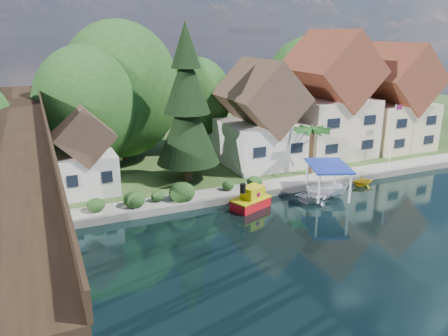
{
  "coord_description": "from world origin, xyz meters",
  "views": [
    {
      "loc": [
        -14.51,
        -23.85,
        14.13
      ],
      "look_at": [
        -1.47,
        6.0,
        3.9
      ],
      "focal_mm": 35.0,
      "sensor_mm": 36.0,
      "label": 1
    }
  ],
  "objects_px": {
    "house_center": "(328,103)",
    "shed": "(85,155)",
    "boat_yellow": "(363,180)",
    "tugboat": "(251,200)",
    "house_right": "(392,104)",
    "palm_tree": "(312,131)",
    "flagpole": "(394,127)",
    "trestle_bridge": "(18,177)",
    "boat_white_a": "(320,193)",
    "boat_canopy": "(327,184)",
    "conifer": "(187,107)",
    "house_left": "(260,121)"
  },
  "relations": [
    {
      "from": "boat_white_a",
      "to": "boat_canopy",
      "type": "relative_size",
      "value": 0.79
    },
    {
      "from": "house_left",
      "to": "house_right",
      "type": "height_order",
      "value": "house_right"
    },
    {
      "from": "house_center",
      "to": "tugboat",
      "type": "height_order",
      "value": "house_center"
    },
    {
      "from": "trestle_bridge",
      "to": "boat_white_a",
      "type": "bearing_deg",
      "value": 1.74
    },
    {
      "from": "house_right",
      "to": "house_center",
      "type": "bearing_deg",
      "value": 176.82
    },
    {
      "from": "boat_canopy",
      "to": "house_left",
      "type": "bearing_deg",
      "value": 97.49
    },
    {
      "from": "palm_tree",
      "to": "flagpole",
      "type": "height_order",
      "value": "flagpole"
    },
    {
      "from": "palm_tree",
      "to": "boat_canopy",
      "type": "relative_size",
      "value": 0.9
    },
    {
      "from": "house_left",
      "to": "shed",
      "type": "height_order",
      "value": "house_left"
    },
    {
      "from": "house_center",
      "to": "boat_yellow",
      "type": "xyz_separation_m",
      "value": [
        -2.59,
        -9.6,
        -5.83
      ]
    },
    {
      "from": "shed",
      "to": "boat_yellow",
      "type": "height_order",
      "value": "shed"
    },
    {
      "from": "flagpole",
      "to": "tugboat",
      "type": "height_order",
      "value": "flagpole"
    },
    {
      "from": "boat_canopy",
      "to": "conifer",
      "type": "bearing_deg",
      "value": 141.37
    },
    {
      "from": "trestle_bridge",
      "to": "house_right",
      "type": "distance_m",
      "value": 42.41
    },
    {
      "from": "trestle_bridge",
      "to": "tugboat",
      "type": "relative_size",
      "value": 11.69
    },
    {
      "from": "trestle_bridge",
      "to": "conifer",
      "type": "bearing_deg",
      "value": 31.12
    },
    {
      "from": "trestle_bridge",
      "to": "tugboat",
      "type": "distance_m",
      "value": 17.76
    },
    {
      "from": "house_center",
      "to": "house_right",
      "type": "height_order",
      "value": "house_center"
    },
    {
      "from": "house_left",
      "to": "boat_yellow",
      "type": "height_order",
      "value": "house_left"
    },
    {
      "from": "palm_tree",
      "to": "tugboat",
      "type": "bearing_deg",
      "value": -153.5
    },
    {
      "from": "house_left",
      "to": "conifer",
      "type": "distance_m",
      "value": 9.33
    },
    {
      "from": "house_right",
      "to": "flagpole",
      "type": "distance_m",
      "value": 7.05
    },
    {
      "from": "shed",
      "to": "flagpole",
      "type": "height_order",
      "value": "shed"
    },
    {
      "from": "palm_tree",
      "to": "house_right",
      "type": "bearing_deg",
      "value": 19.44
    },
    {
      "from": "shed",
      "to": "house_right",
      "type": "bearing_deg",
      "value": 2.39
    },
    {
      "from": "trestle_bridge",
      "to": "shed",
      "type": "height_order",
      "value": "trestle_bridge"
    },
    {
      "from": "boat_yellow",
      "to": "house_right",
      "type": "bearing_deg",
      "value": -42.78
    },
    {
      "from": "boat_yellow",
      "to": "tugboat",
      "type": "bearing_deg",
      "value": 101.92
    },
    {
      "from": "tugboat",
      "to": "shed",
      "type": "bearing_deg",
      "value": 145.87
    },
    {
      "from": "tugboat",
      "to": "house_center",
      "type": "bearing_deg",
      "value": 34.46
    },
    {
      "from": "house_center",
      "to": "flagpole",
      "type": "height_order",
      "value": "house_center"
    },
    {
      "from": "trestle_bridge",
      "to": "house_right",
      "type": "height_order",
      "value": "house_right"
    },
    {
      "from": "shed",
      "to": "boat_white_a",
      "type": "height_order",
      "value": "shed"
    },
    {
      "from": "tugboat",
      "to": "boat_white_a",
      "type": "distance_m",
      "value": 6.63
    },
    {
      "from": "house_center",
      "to": "shed",
      "type": "relative_size",
      "value": 1.77
    },
    {
      "from": "conifer",
      "to": "boat_yellow",
      "type": "distance_m",
      "value": 18.02
    },
    {
      "from": "house_left",
      "to": "boat_white_a",
      "type": "distance_m",
      "value": 11.16
    },
    {
      "from": "house_center",
      "to": "house_right",
      "type": "bearing_deg",
      "value": -3.18
    },
    {
      "from": "conifer",
      "to": "palm_tree",
      "type": "relative_size",
      "value": 2.93
    },
    {
      "from": "tugboat",
      "to": "house_right",
      "type": "bearing_deg",
      "value": 22.13
    },
    {
      "from": "tugboat",
      "to": "boat_yellow",
      "type": "relative_size",
      "value": 1.7
    },
    {
      "from": "house_right",
      "to": "flagpole",
      "type": "bearing_deg",
      "value": -130.77
    },
    {
      "from": "trestle_bridge",
      "to": "house_right",
      "type": "relative_size",
      "value": 3.55
    },
    {
      "from": "tugboat",
      "to": "boat_yellow",
      "type": "bearing_deg",
      "value": 2.84
    },
    {
      "from": "house_right",
      "to": "conifer",
      "type": "bearing_deg",
      "value": -175.25
    },
    {
      "from": "conifer",
      "to": "house_left",
      "type": "bearing_deg",
      "value": 14.26
    },
    {
      "from": "shed",
      "to": "boat_canopy",
      "type": "height_order",
      "value": "shed"
    },
    {
      "from": "house_right",
      "to": "tugboat",
      "type": "height_order",
      "value": "house_right"
    },
    {
      "from": "house_left",
      "to": "boat_white_a",
      "type": "bearing_deg",
      "value": -85.87
    },
    {
      "from": "trestle_bridge",
      "to": "palm_tree",
      "type": "height_order",
      "value": "trestle_bridge"
    }
  ]
}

